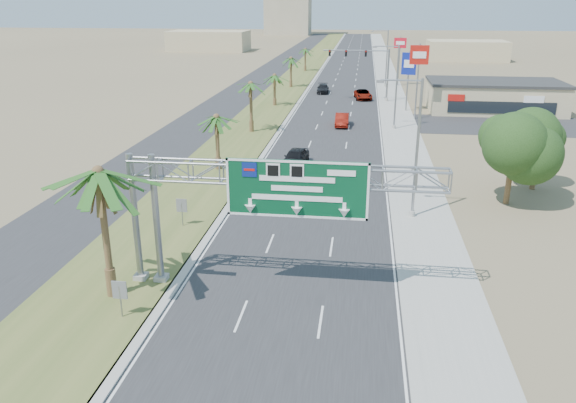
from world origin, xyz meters
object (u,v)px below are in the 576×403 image
Objects in this scene: sign_gantry at (268,184)px; pole_sign_red_near at (419,60)px; car_right_lane at (363,95)px; car_mid_lane at (342,120)px; pole_sign_red_far at (400,47)px; palm_near at (98,173)px; signal_mast at (375,70)px; pole_sign_blue at (409,66)px; car_far at (323,89)px; store_building at (494,97)px; car_left_lane at (296,157)px.

sign_gantry is 1.72× the size of pole_sign_red_near.
sign_gantry is 3.11× the size of car_right_lane.
pole_sign_red_near is (6.97, -15.15, 6.97)m from car_right_lane.
pole_sign_red_far reaches higher than car_mid_lane.
palm_near reaches higher than signal_mast.
pole_sign_blue is (6.17, -9.39, 5.50)m from car_right_lane.
car_far is at bearing 130.97° from pole_sign_blue.
pole_sign_blue is (-12.28, -1.61, 4.25)m from store_building.
signal_mast is at bearing -44.09° from car_far.
car_mid_lane is 0.89× the size of car_right_lane.
sign_gantry is 2.01× the size of palm_near.
car_left_lane is 45.00m from car_far.
store_building is (23.06, 56.07, -4.06)m from sign_gantry.
store_building is 2.05× the size of pole_sign_red_far.
store_building is at bearing 7.46° from pole_sign_blue.
car_left_lane reaches higher than car_far.
sign_gantry reaches higher than car_far.
car_left_lane is 32.89m from pole_sign_blue.
signal_mast is 11.96m from car_far.
sign_gantry is 3.51× the size of car_left_lane.
car_mid_lane is at bearing 77.13° from palm_near.
car_left_lane is (6.65, 26.37, -6.12)m from palm_near.
car_left_lane is 0.55× the size of pole_sign_red_far.
car_far is 25.86m from pole_sign_red_near.
pole_sign_blue is (-0.80, 5.76, -1.47)m from pole_sign_red_near.
palm_near reaches higher than sign_gantry.
car_right_lane is at bearing -42.20° from car_far.
pole_sign_red_far reaches higher than car_right_lane.
car_far is (-6.83, 5.58, -0.03)m from car_right_lane.
palm_near reaches higher than car_far.
store_building is 3.35× the size of car_right_lane.
pole_sign_blue is at bearing -90.25° from pole_sign_red_far.
pole_sign_red_near is (-11.48, -7.37, 5.71)m from store_building.
sign_gantry is at bearing -103.37° from pole_sign_red_near.
car_far is at bearing 91.83° from sign_gantry.
car_right_lane is 12.51m from pole_sign_blue.
store_building is at bearing -19.54° from signal_mast.
car_mid_lane is at bearing -102.16° from signal_mast.
store_building is at bearing -63.04° from pole_sign_red_far.
car_right_lane reaches higher than car_far.
signal_mast is 8.95m from pole_sign_blue.
car_far is 17.95m from pole_sign_red_far.
car_mid_lane is at bearing 86.68° from car_left_lane.
store_building is (16.83, -5.97, -2.85)m from signal_mast.
sign_gantry is 2.01× the size of pole_sign_blue.
store_building is 27.29m from pole_sign_red_far.
pole_sign_red_far is (10.89, 80.00, 0.88)m from sign_gantry.
pole_sign_red_far reaches higher than signal_mast.
palm_near is 59.48m from pole_sign_blue.
car_far is 20.58m from pole_sign_blue.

